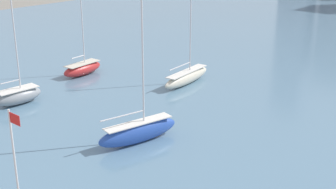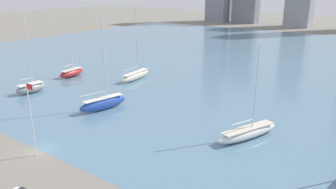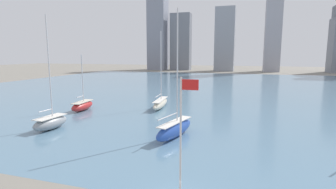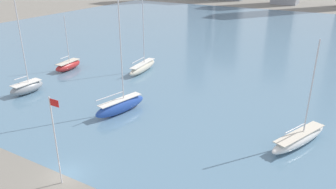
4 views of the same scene
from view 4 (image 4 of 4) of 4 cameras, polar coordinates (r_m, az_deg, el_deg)
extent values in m
plane|color=gray|center=(38.05, -17.52, -13.27)|extent=(500.00, 500.00, 0.00)
cube|color=slate|center=(95.46, 14.75, 8.63)|extent=(180.00, 140.00, 0.00)
cylinder|color=silver|center=(34.45, -18.95, -7.86)|extent=(0.14, 0.14, 9.75)
cube|color=red|center=(32.11, -19.18, -1.40)|extent=(1.10, 0.03, 0.70)
ellipsoid|color=white|center=(44.40, 21.84, -7.17)|extent=(5.94, 10.73, 1.64)
cube|color=beige|center=(44.05, 21.99, -6.30)|extent=(4.87, 8.80, 0.10)
cube|color=#2D2D33|center=(44.62, 21.76, -7.68)|extent=(0.89, 1.86, 0.74)
cylinder|color=silver|center=(42.39, 23.70, 1.08)|extent=(0.18, 0.18, 11.68)
cylinder|color=silver|center=(42.53, 21.30, -5.48)|extent=(1.71, 3.90, 0.14)
ellipsoid|color=#284CA8|center=(49.87, -8.28, -2.03)|extent=(3.71, 9.18, 2.20)
cube|color=silver|center=(49.45, -8.35, -0.92)|extent=(3.05, 7.53, 0.10)
cube|color=#2D2D33|center=(50.12, -8.24, -2.66)|extent=(0.52, 1.62, 0.99)
cylinder|color=silver|center=(47.42, -8.22, 7.70)|extent=(0.18, 0.18, 14.96)
cylinder|color=silver|center=(48.03, -10.06, -0.27)|extent=(1.25, 4.80, 0.14)
ellipsoid|color=beige|center=(68.11, -4.44, 4.72)|extent=(2.78, 10.27, 1.84)
cube|color=silver|center=(67.85, -4.46, 5.42)|extent=(2.28, 8.42, 0.10)
cube|color=#2D2D33|center=(68.27, -4.43, 4.31)|extent=(0.34, 1.83, 0.83)
cylinder|color=silver|center=(66.79, -4.33, 11.42)|extent=(0.18, 0.18, 14.09)
cylinder|color=silver|center=(66.08, -5.22, 5.96)|extent=(0.64, 4.98, 0.14)
ellipsoid|color=#B72828|center=(72.26, -17.00, 4.82)|extent=(2.82, 7.11, 1.80)
cube|color=beige|center=(72.02, -17.08, 5.46)|extent=(2.31, 5.83, 0.10)
cube|color=#2D2D33|center=(72.40, -16.96, 4.44)|extent=(0.26, 1.26, 0.81)
cylinder|color=silver|center=(71.24, -17.23, 9.21)|extent=(0.18, 0.18, 9.35)
cylinder|color=silver|center=(71.22, -17.56, 6.19)|extent=(0.34, 2.47, 0.14)
ellipsoid|color=gray|center=(61.80, -23.35, 1.06)|extent=(2.74, 6.34, 1.94)
cube|color=silver|center=(61.50, -23.48, 1.86)|extent=(2.25, 5.20, 0.10)
cube|color=#2D2D33|center=(61.98, -23.28, 0.60)|extent=(0.23, 1.12, 0.87)
cylinder|color=silver|center=(59.76, -24.22, 8.76)|extent=(0.18, 0.18, 14.96)
cylinder|color=silver|center=(60.76, -24.24, 2.66)|extent=(0.31, 2.48, 0.14)
camera|label=1|loc=(5.11, 48.49, 1.47)|focal=50.00mm
camera|label=2|loc=(11.85, 124.69, -18.92)|focal=35.00mm
camera|label=3|loc=(22.08, -47.09, -13.45)|focal=28.00mm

